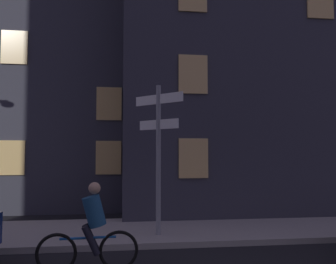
# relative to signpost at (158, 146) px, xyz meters

# --- Properties ---
(sidewalk_kerb) EXTENTS (40.00, 3.16, 0.14)m
(sidewalk_kerb) POSITION_rel_signpost_xyz_m (0.92, 0.76, -2.26)
(sidewalk_kerb) COLOR #9E9991
(sidewalk_kerb) RESTS_ON ground_plane
(signpost) EXTENTS (1.09, 1.09, 3.72)m
(signpost) POSITION_rel_signpost_xyz_m (0.00, 0.00, 0.00)
(signpost) COLOR gray
(signpost) RESTS_ON sidewalk_kerb
(cyclist) EXTENTS (1.82, 0.35, 1.61)m
(cyclist) POSITION_rel_signpost_xyz_m (-1.45, -2.18, -1.58)
(cyclist) COLOR black
(cyclist) RESTS_ON ground_plane
(building_left_block) EXTENTS (9.98, 8.98, 14.70)m
(building_left_block) POSITION_rel_signpost_xyz_m (-4.71, 8.55, 5.02)
(building_left_block) COLOR #383842
(building_left_block) RESTS_ON ground_plane
(building_right_block) EXTENTS (12.76, 9.22, 15.87)m
(building_right_block) POSITION_rel_signpost_xyz_m (5.50, 6.32, 5.61)
(building_right_block) COLOR #383842
(building_right_block) RESTS_ON ground_plane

